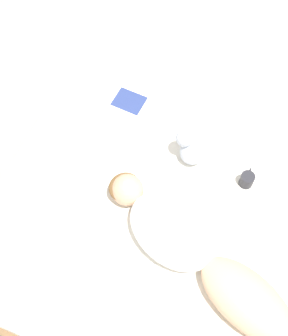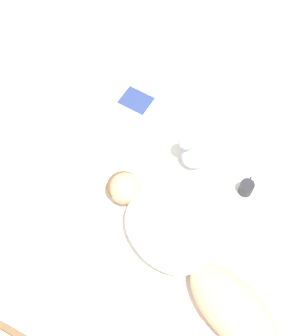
% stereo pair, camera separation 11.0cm
% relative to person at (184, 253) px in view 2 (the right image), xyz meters
% --- Properties ---
extents(ground_plane, '(12.00, 12.00, 0.00)m').
position_rel_person_xyz_m(ground_plane, '(0.24, 0.05, -0.63)').
color(ground_plane, '#B7A88E').
extents(bed, '(1.91, 2.26, 0.54)m').
position_rel_person_xyz_m(bed, '(0.24, 0.05, -0.36)').
color(bed, brown).
rests_on(bed, ground_plane).
extents(person, '(0.69, 1.20, 0.19)m').
position_rel_person_xyz_m(person, '(0.00, 0.00, 0.00)').
color(person, tan).
rests_on(person, bed).
extents(open_magazine, '(0.49, 0.30, 0.01)m').
position_rel_person_xyz_m(open_magazine, '(0.68, 0.70, -0.09)').
color(open_magazine, silver).
rests_on(open_magazine, bed).
extents(coffee_mug, '(0.12, 0.08, 0.09)m').
position_rel_person_xyz_m(coffee_mug, '(0.52, -0.15, -0.05)').
color(coffee_mug, '#232328').
rests_on(coffee_mug, bed).
extents(plush_toy, '(0.17, 0.18, 0.22)m').
position_rel_person_xyz_m(plush_toy, '(0.56, 0.20, 0.00)').
color(plush_toy, '#B2BCCC').
rests_on(plush_toy, bed).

